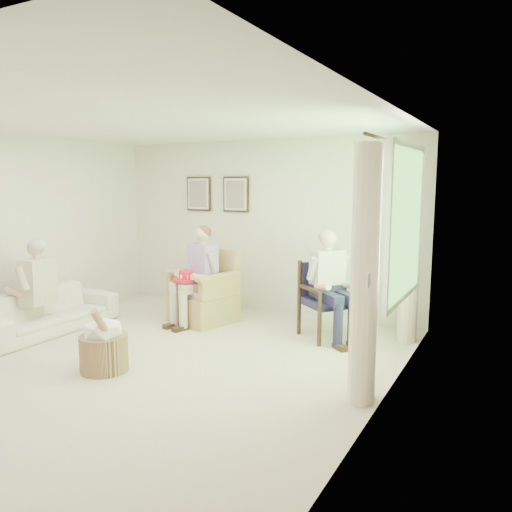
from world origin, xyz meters
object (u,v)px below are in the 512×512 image
(sofa, at_px, (47,311))
(person_dark, at_px, (327,277))
(wicker_armchair, at_px, (205,299))
(wood_armchair, at_px, (331,296))
(hatbox, at_px, (104,345))
(person_wicker, at_px, (199,269))
(red_hat, at_px, (186,278))
(person_sofa, at_px, (33,283))

(sofa, bearing_deg, person_dark, -66.56)
(wicker_armchair, height_order, person_dark, person_dark)
(person_dark, bearing_deg, wood_armchair, 38.82)
(hatbox, bearing_deg, person_dark, 51.84)
(person_wicker, relative_size, hatbox, 1.83)
(person_dark, bearing_deg, red_hat, 140.21)
(wood_armchair, xyz_separation_m, person_wicker, (-1.81, -0.34, 0.26))
(sofa, height_order, red_hat, red_hat)
(person_wicker, height_order, hatbox, person_wicker)
(wood_armchair, distance_m, person_sofa, 3.82)
(wood_armchair, relative_size, person_wicker, 0.71)
(person_dark, xyz_separation_m, hatbox, (-1.67, -2.13, -0.51))
(person_wicker, relative_size, red_hat, 3.62)
(wicker_armchair, height_order, hatbox, wicker_armchair)
(wicker_armchair, bearing_deg, hatbox, -70.45)
(person_dark, xyz_separation_m, person_sofa, (-3.37, -1.64, -0.10))
(sofa, xyz_separation_m, person_dark, (3.37, 1.46, 0.52))
(person_wicker, bearing_deg, red_hat, -93.98)
(red_hat, bearing_deg, person_wicker, 70.26)
(person_wicker, bearing_deg, person_dark, 21.49)
(sofa, height_order, hatbox, hatbox)
(wicker_armchair, distance_m, person_dark, 1.87)
(wicker_armchair, relative_size, hatbox, 1.39)
(wicker_armchair, bearing_deg, wood_armchair, 22.19)
(wicker_armchair, xyz_separation_m, person_dark, (1.81, 0.05, 0.47))
(wicker_armchair, distance_m, person_sofa, 2.25)
(wicker_armchair, relative_size, sofa, 0.54)
(wicker_armchair, bearing_deg, red_hat, -86.25)
(person_sofa, distance_m, red_hat, 1.95)
(wood_armchair, bearing_deg, hatbox, -177.37)
(wood_armchair, xyz_separation_m, person_sofa, (-3.37, -1.79, 0.17))
(person_wicker, xyz_separation_m, person_dark, (1.81, 0.18, 0.01))
(hatbox, bearing_deg, person_sofa, 163.78)
(wood_armchair, height_order, person_wicker, person_wicker)
(sofa, relative_size, red_hat, 5.11)
(person_wicker, bearing_deg, wood_armchair, 26.37)
(red_hat, height_order, hatbox, red_hat)
(person_sofa, bearing_deg, person_dark, 108.25)
(person_dark, distance_m, hatbox, 2.76)
(person_wicker, distance_m, hatbox, 2.01)
(wicker_armchair, xyz_separation_m, wood_armchair, (1.81, 0.20, 0.20))
(wood_armchair, distance_m, red_hat, 1.96)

